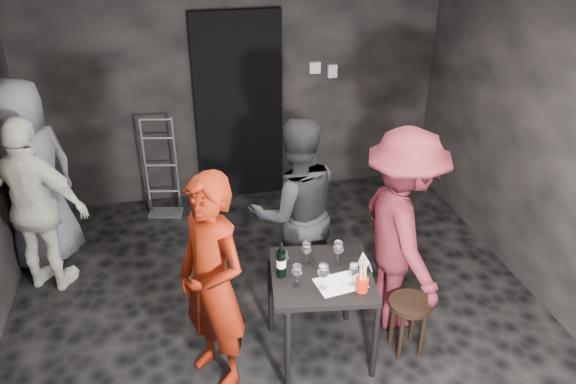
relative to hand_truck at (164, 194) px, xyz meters
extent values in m
cube|color=black|center=(0.90, -2.21, -0.20)|extent=(4.50, 5.00, 0.02)
cube|color=black|center=(0.90, 0.29, 1.15)|extent=(4.50, 0.04, 2.70)
cube|color=black|center=(3.15, -2.21, 1.15)|extent=(0.04, 5.00, 2.70)
cube|color=black|center=(0.90, 0.23, 0.85)|extent=(0.95, 0.10, 2.10)
cube|color=#B7B7B2|center=(1.75, 0.24, 1.25)|extent=(0.12, 0.06, 0.12)
cube|color=#B7B7B2|center=(1.95, 0.24, 1.20)|extent=(0.10, 0.06, 0.14)
cylinder|color=#B2B2B7|center=(-0.16, 0.03, 0.34)|extent=(0.03, 0.03, 1.09)
cylinder|color=#B2B2B7|center=(0.16, 0.03, 0.34)|extent=(0.03, 0.03, 1.09)
cube|color=#B2B2B7|center=(0.00, -0.08, -0.19)|extent=(0.36, 0.20, 0.03)
cylinder|color=black|center=(-0.16, 0.06, -0.12)|extent=(0.04, 0.16, 0.16)
cylinder|color=black|center=(0.16, 0.06, -0.12)|extent=(0.04, 0.16, 0.16)
cube|color=black|center=(1.11, -2.46, 0.53)|extent=(0.72, 0.72, 0.04)
cylinder|color=black|center=(0.79, -2.78, 0.15)|extent=(0.04, 0.04, 0.71)
cylinder|color=black|center=(1.43, -2.78, 0.15)|extent=(0.04, 0.04, 0.71)
cylinder|color=black|center=(0.79, -2.14, 0.15)|extent=(0.04, 0.04, 0.71)
cylinder|color=black|center=(1.43, -2.14, 0.15)|extent=(0.04, 0.04, 0.71)
cylinder|color=#38281F|center=(1.77, -2.58, 0.25)|extent=(0.32, 0.32, 0.04)
cylinder|color=#38281F|center=(1.86, -2.49, 0.00)|extent=(0.04, 0.04, 0.41)
cylinder|color=#38281F|center=(1.69, -2.49, 0.00)|extent=(0.04, 0.04, 0.41)
cylinder|color=#38281F|center=(1.69, -2.67, 0.00)|extent=(0.04, 0.04, 0.41)
cylinder|color=#38281F|center=(1.86, -2.67, 0.00)|extent=(0.04, 0.04, 0.41)
imported|color=maroon|center=(0.33, -2.51, 0.69)|extent=(0.73, 0.78, 1.80)
imported|color=black|center=(1.09, -1.69, 0.70)|extent=(0.90, 0.53, 1.80)
imported|color=#591821|center=(1.81, -2.21, 0.75)|extent=(0.61, 1.25, 1.91)
imported|color=silver|center=(-1.03, -1.13, 0.66)|extent=(1.12, 0.86, 1.73)
imported|color=#5B5A67|center=(-1.12, -0.69, 0.87)|extent=(1.16, 1.14, 2.16)
cube|color=white|center=(1.21, -2.60, 0.55)|extent=(0.36, 0.27, 0.00)
cylinder|color=black|center=(0.82, -2.42, 0.65)|extent=(0.07, 0.07, 0.20)
cylinder|color=black|center=(0.82, -2.42, 0.79)|extent=(0.03, 0.03, 0.08)
cylinder|color=white|center=(0.82, -2.42, 0.66)|extent=(0.07, 0.07, 0.06)
cylinder|color=#A21B09|center=(1.33, -2.70, 0.60)|extent=(0.09, 0.09, 0.10)
camera|label=1|loc=(0.18, -5.58, 2.99)|focal=35.00mm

